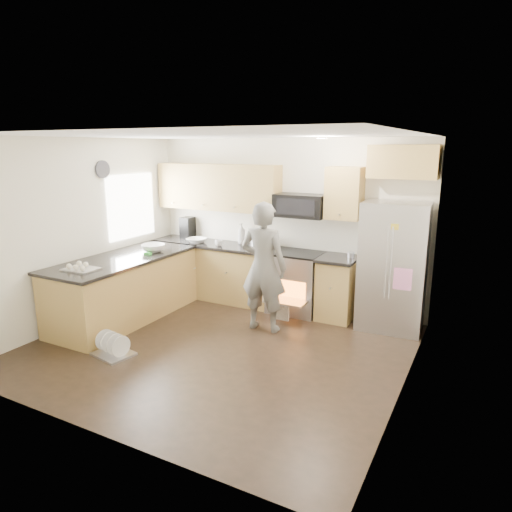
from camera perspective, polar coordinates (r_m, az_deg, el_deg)
The scene contains 8 objects.
ground at distance 5.90m, azimuth -4.79°, elevation -11.35°, with size 4.50×4.50×0.00m, color black.
room_shell at distance 5.45m, azimuth -5.37°, elevation 5.00°, with size 4.54×4.04×2.62m.
back_cabinet_run at distance 7.31m, azimuth -1.49°, elevation 1.60°, with size 4.45×0.64×2.50m.
peninsula at distance 6.94m, azimuth -16.05°, elevation -3.85°, with size 0.96×2.36×1.04m.
stove_range at distance 6.93m, azimuth 5.08°, elevation -1.56°, with size 0.76×0.97×1.79m.
refrigerator at distance 6.50m, azimuth 16.77°, elevation -1.25°, with size 0.90×0.72×1.77m.
person at distance 6.16m, azimuth 0.95°, elevation -1.40°, with size 0.65×0.43×1.78m, color slate.
dish_rack at distance 5.92m, azimuth -17.42°, elevation -11.04°, with size 0.52×0.45×0.29m.
Camera 1 is at (2.90, -4.50, 2.48)m, focal length 32.00 mm.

